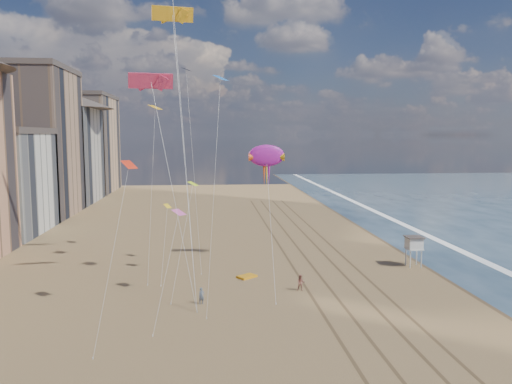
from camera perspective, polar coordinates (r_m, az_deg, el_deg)
The scene contains 10 objects.
wet_sand at distance 76.83m, azimuth 17.93°, elevation -5.67°, with size 260.00×260.00×0.00m, color #42301E.
foam at distance 78.57m, azimuth 20.76°, elevation -5.51°, with size 260.00×260.00×0.00m, color white.
tracks at distance 62.49m, azimuth 7.52°, elevation -8.18°, with size 7.68×120.00×0.01m.
buildings at distance 100.67m, azimuth -25.56°, elevation 4.61°, with size 34.72×131.35×29.00m.
lifeguard_stand at distance 63.21m, azimuth 17.61°, elevation -5.62°, with size 2.04×2.04×3.68m.
grounded_kite at distance 56.40m, azimuth -1.06°, elevation -9.63°, with size 2.07×1.32×0.24m, color orange.
show_kite at distance 61.71m, azimuth 1.21°, elevation 4.14°, with size 4.49×8.71×20.51m.
kite_flyer_a at distance 48.07m, azimuth -6.25°, elevation -11.72°, with size 0.58×0.38×1.58m, color #535D6B.
kite_flyer_b at distance 51.82m, azimuth 5.14°, elevation -10.28°, with size 0.82×0.64×1.69m, color #9B5E4F.
small_kites at distance 54.06m, azimuth -8.98°, elevation 6.59°, with size 9.92×21.16×17.27m.
Camera 1 is at (-11.09, -28.91, 15.81)m, focal length 35.00 mm.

